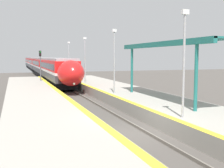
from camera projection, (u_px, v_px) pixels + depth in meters
The scene contains 12 objects.
ground_plane at pixel (131, 133), 14.35m from camera, with size 120.00×120.00×0.00m, color #4C4742.
rail_left at pixel (118, 133), 14.11m from camera, with size 0.08×90.00×0.15m, color slate.
rail_right at pixel (143, 131), 14.58m from camera, with size 0.08×90.00×0.15m, color slate.
train at pixel (39, 65), 64.59m from camera, with size 2.84×80.01×3.73m.
platform_right at pixel (199, 119), 15.67m from camera, with size 4.97×64.00×0.86m.
platform_left at pixel (52, 132), 13.01m from camera, with size 4.62×64.00×0.86m.
railway_signal at pixel (40, 65), 36.02m from camera, with size 0.28×0.28×4.69m.
lamppost_near at pixel (184, 57), 13.86m from camera, with size 0.36×0.20×5.34m.
lamppost_mid at pixel (114, 57), 23.43m from camera, with size 0.36×0.20×5.34m.
lamppost_far at pixel (85, 57), 33.00m from camera, with size 0.36×0.20×5.34m.
lamppost_farthest at pixel (69, 57), 42.57m from camera, with size 0.36×0.20×5.34m.
station_canopy at pixel (165, 46), 19.84m from camera, with size 2.02×11.99×4.10m.
Camera 1 is at (-5.55, -12.93, 3.89)m, focal length 45.00 mm.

